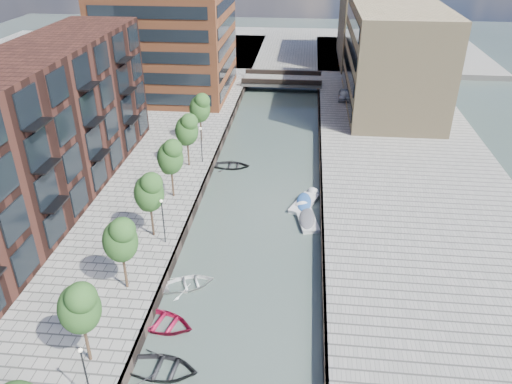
% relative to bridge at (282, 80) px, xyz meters
% --- Properties ---
extents(water, '(300.00, 300.00, 0.00)m').
position_rel_bridge_xyz_m(water, '(0.00, -32.00, -1.39)').
color(water, '#38473F').
rests_on(water, ground).
extents(quay_right, '(20.00, 140.00, 1.00)m').
position_rel_bridge_xyz_m(quay_right, '(16.00, -32.00, -0.89)').
color(quay_right, gray).
rests_on(quay_right, ground).
extents(quay_wall_left, '(0.25, 140.00, 1.00)m').
position_rel_bridge_xyz_m(quay_wall_left, '(-6.10, -32.00, -0.89)').
color(quay_wall_left, '#332823').
rests_on(quay_wall_left, ground).
extents(quay_wall_right, '(0.25, 140.00, 1.00)m').
position_rel_bridge_xyz_m(quay_wall_right, '(6.10, -32.00, -0.89)').
color(quay_wall_right, '#332823').
rests_on(quay_wall_right, ground).
extents(far_closure, '(80.00, 40.00, 1.00)m').
position_rel_bridge_xyz_m(far_closure, '(0.00, 28.00, -0.89)').
color(far_closure, gray).
rests_on(far_closure, ground).
extents(apartment_block, '(8.00, 38.00, 14.00)m').
position_rel_bridge_xyz_m(apartment_block, '(-20.00, -42.00, 6.61)').
color(apartment_block, black).
rests_on(apartment_block, quay_left).
extents(tan_block_near, '(12.00, 25.00, 14.00)m').
position_rel_bridge_xyz_m(tan_block_near, '(16.00, -10.00, 6.61)').
color(tan_block_near, '#9F8961').
rests_on(tan_block_near, quay_right).
extents(tan_block_far, '(12.00, 20.00, 16.00)m').
position_rel_bridge_xyz_m(tan_block_far, '(16.00, 16.00, 7.61)').
color(tan_block_far, '#9F8961').
rests_on(tan_block_far, quay_right).
extents(bridge, '(13.00, 6.00, 1.30)m').
position_rel_bridge_xyz_m(bridge, '(0.00, 0.00, 0.00)').
color(bridge, gray).
rests_on(bridge, ground).
extents(tree_1, '(2.50, 2.50, 5.95)m').
position_rel_bridge_xyz_m(tree_1, '(-8.50, -61.00, 3.92)').
color(tree_1, '#382619').
rests_on(tree_1, quay_left).
extents(tree_2, '(2.50, 2.50, 5.95)m').
position_rel_bridge_xyz_m(tree_2, '(-8.50, -54.00, 3.92)').
color(tree_2, '#382619').
rests_on(tree_2, quay_left).
extents(tree_3, '(2.50, 2.50, 5.95)m').
position_rel_bridge_xyz_m(tree_3, '(-8.50, -47.00, 3.92)').
color(tree_3, '#382619').
rests_on(tree_3, quay_left).
extents(tree_4, '(2.50, 2.50, 5.95)m').
position_rel_bridge_xyz_m(tree_4, '(-8.50, -40.00, 3.92)').
color(tree_4, '#382619').
rests_on(tree_4, quay_left).
extents(tree_5, '(2.50, 2.50, 5.95)m').
position_rel_bridge_xyz_m(tree_5, '(-8.50, -33.00, 3.92)').
color(tree_5, '#382619').
rests_on(tree_5, quay_left).
extents(tree_6, '(2.50, 2.50, 5.95)m').
position_rel_bridge_xyz_m(tree_6, '(-8.50, -26.00, 3.92)').
color(tree_6, '#382619').
rests_on(tree_6, quay_left).
extents(lamp_0, '(0.24, 0.24, 4.12)m').
position_rel_bridge_xyz_m(lamp_0, '(-7.20, -64.00, 2.12)').
color(lamp_0, black).
rests_on(lamp_0, quay_left).
extents(lamp_1, '(0.24, 0.24, 4.12)m').
position_rel_bridge_xyz_m(lamp_1, '(-7.20, -48.00, 2.12)').
color(lamp_1, black).
rests_on(lamp_1, quay_left).
extents(lamp_2, '(0.24, 0.24, 4.12)m').
position_rel_bridge_xyz_m(lamp_2, '(-7.20, -32.00, 2.12)').
color(lamp_2, black).
rests_on(lamp_2, quay_left).
extents(sloop_0, '(4.96, 3.70, 0.98)m').
position_rel_bridge_xyz_m(sloop_0, '(-4.14, -60.68, -1.39)').
color(sloop_0, '#232326').
rests_on(sloop_0, ground).
extents(sloop_2, '(5.42, 4.40, 0.99)m').
position_rel_bridge_xyz_m(sloop_2, '(-5.25, -56.70, -1.39)').
color(sloop_2, '#A21137').
rests_on(sloop_2, ground).
extents(sloop_3, '(4.95, 4.36, 0.85)m').
position_rel_bridge_xyz_m(sloop_3, '(-4.32, -52.28, -1.39)').
color(sloop_3, white).
rests_on(sloop_3, ground).
extents(sloop_4, '(4.23, 3.07, 0.86)m').
position_rel_bridge_xyz_m(sloop_4, '(-4.02, -31.01, -1.39)').
color(sloop_4, black).
rests_on(sloop_4, ground).
extents(motorboat_3, '(3.17, 4.86, 1.54)m').
position_rel_bridge_xyz_m(motorboat_3, '(4.53, -38.53, -1.20)').
color(motorboat_3, silver).
rests_on(motorboat_3, ground).
extents(motorboat_4, '(2.50, 4.83, 1.54)m').
position_rel_bridge_xyz_m(motorboat_4, '(4.61, -41.56, -1.20)').
color(motorboat_4, '#BBBBB9').
rests_on(motorboat_4, ground).
extents(car, '(1.98, 4.36, 1.45)m').
position_rel_bridge_xyz_m(car, '(9.82, -7.88, 0.33)').
color(car, '#97989B').
rests_on(car, quay_right).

